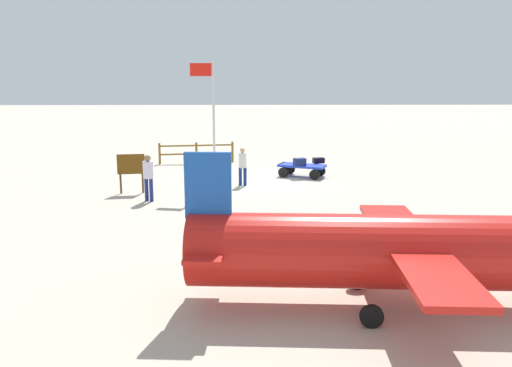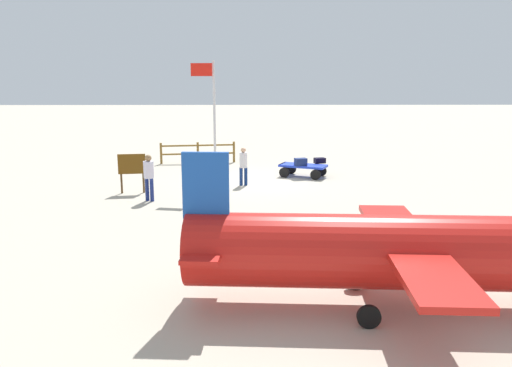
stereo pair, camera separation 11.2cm
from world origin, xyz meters
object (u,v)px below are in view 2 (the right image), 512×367
at_px(worker_trailing, 149,173).
at_px(flagpole, 212,116).
at_px(suitcase_dark, 320,160).
at_px(airplane_near, 424,252).
at_px(signboard, 132,167).
at_px(luggage_cart, 303,168).
at_px(worker_lead, 243,164).
at_px(suitcase_grey, 301,162).

height_order(worker_trailing, flagpole, flagpole).
bearing_deg(worker_trailing, flagpole, -139.18).
bearing_deg(suitcase_dark, flagpole, 33.53).
xyz_separation_m(suitcase_dark, airplane_near, (-0.17, 14.08, 0.49)).
bearing_deg(signboard, luggage_cart, -155.00).
distance_m(worker_trailing, airplane_near, 11.50).
xyz_separation_m(suitcase_dark, worker_lead, (3.48, 2.26, 0.24)).
height_order(worker_lead, worker_trailing, worker_trailing).
xyz_separation_m(airplane_near, signboard, (7.96, -10.44, -0.15)).
height_order(suitcase_grey, airplane_near, airplane_near).
bearing_deg(flagpole, suitcase_grey, -146.80).
relative_size(luggage_cart, signboard, 1.48).
bearing_deg(worker_lead, flagpole, 34.90).
height_order(flagpole, signboard, flagpole).
distance_m(worker_lead, flagpole, 2.52).
bearing_deg(flagpole, airplane_near, 113.85).
xyz_separation_m(suitcase_grey, airplane_near, (-1.11, 13.43, 0.45)).
relative_size(suitcase_grey, worker_lead, 0.37).
relative_size(suitcase_grey, worker_trailing, 0.34).
height_order(worker_lead, signboard, worker_lead).
relative_size(suitcase_grey, airplane_near, 0.06).
relative_size(suitcase_dark, signboard, 0.37).
bearing_deg(worker_trailing, suitcase_dark, -143.99).
xyz_separation_m(suitcase_dark, flagpole, (4.68, 3.10, 2.29)).
bearing_deg(suitcase_dark, worker_lead, 33.04).
xyz_separation_m(luggage_cart, worker_lead, (2.66, 1.87, 0.50)).
xyz_separation_m(worker_trailing, signboard, (0.91, -1.35, -0.00)).
relative_size(suitcase_dark, airplane_near, 0.06).
bearing_deg(airplane_near, suitcase_grey, -85.29).
height_order(suitcase_dark, worker_trailing, worker_trailing).
relative_size(worker_lead, airplane_near, 0.17).
xyz_separation_m(suitcase_grey, signboard, (6.85, 2.99, 0.30)).
bearing_deg(suitcase_dark, luggage_cart, 25.61).
bearing_deg(airplane_near, worker_trailing, -52.21).
bearing_deg(luggage_cart, worker_trailing, 37.25).
xyz_separation_m(luggage_cart, signboard, (6.97, 3.25, 0.60)).
relative_size(luggage_cart, flagpole, 0.45).
distance_m(worker_trailing, signboard, 1.63).
bearing_deg(airplane_near, flagpole, -66.15).
distance_m(worker_lead, worker_trailing, 4.36).
bearing_deg(suitcase_grey, airplane_near, 94.71).
relative_size(worker_trailing, signboard, 1.12).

